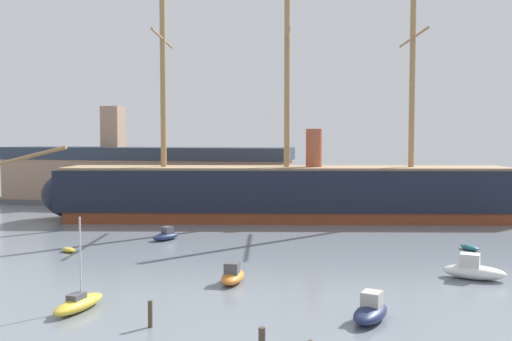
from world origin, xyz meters
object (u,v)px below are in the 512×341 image
at_px(motorboat_foreground_right, 371,311).
at_px(motorboat_alongside_bow, 166,235).
at_px(motorboat_near_centre, 233,276).
at_px(dinghy_alongside_stern, 469,247).
at_px(tall_ship, 287,192).
at_px(sailboat_foreground_left, 79,303).
at_px(dinghy_distant_centre, 332,208).
at_px(motorboat_far_left, 128,211).
at_px(motorboat_mid_right, 473,270).
at_px(dinghy_mid_left, 69,250).
at_px(dockside_warehouse_left, 145,175).
at_px(mooring_piling_right_pair, 150,314).

distance_m(motorboat_foreground_right, motorboat_alongside_bow, 32.54).
height_order(motorboat_near_centre, dinghy_alongside_stern, motorboat_near_centre).
height_order(tall_ship, sailboat_foreground_left, tall_ship).
bearing_deg(dinghy_alongside_stern, dinghy_distant_centre, 119.61).
bearing_deg(motorboat_foreground_right, motorboat_far_left, 131.29).
bearing_deg(dinghy_distant_centre, motorboat_mid_right, -69.87).
relative_size(tall_ship, motorboat_near_centre, 18.13).
xyz_separation_m(tall_ship, motorboat_foreground_right, (12.48, -41.31, -3.24)).
distance_m(sailboat_foreground_left, dinghy_mid_left, 20.25).
distance_m(motorboat_far_left, dockside_warehouse_left, 15.05).
height_order(motorboat_foreground_right, dockside_warehouse_left, dockside_warehouse_left).
bearing_deg(sailboat_foreground_left, dinghy_alongside_stern, 44.22).
bearing_deg(mooring_piling_right_pair, dinghy_mid_left, 131.65).
bearing_deg(motorboat_alongside_bow, dinghy_distant_centre, 63.18).
bearing_deg(motorboat_near_centre, mooring_piling_right_pair, -100.39).
bearing_deg(motorboat_mid_right, dinghy_mid_left, 176.42).
height_order(dinghy_alongside_stern, mooring_piling_right_pair, mooring_piling_right_pair).
bearing_deg(dockside_warehouse_left, mooring_piling_right_pair, -65.84).
bearing_deg(dinghy_distant_centre, sailboat_foreground_left, -101.37).
distance_m(motorboat_near_centre, dinghy_distant_centre, 46.82).
bearing_deg(motorboat_alongside_bow, motorboat_near_centre, -53.41).
distance_m(motorboat_mid_right, dinghy_alongside_stern, 12.36).
bearing_deg(dinghy_alongside_stern, motorboat_near_centre, -138.04).
xyz_separation_m(motorboat_near_centre, dinghy_distant_centre, (3.33, 46.71, -0.30)).
relative_size(motorboat_foreground_right, motorboat_near_centre, 1.13).
bearing_deg(motorboat_mid_right, motorboat_far_left, 146.92).
bearing_deg(mooring_piling_right_pair, sailboat_foreground_left, 161.36).
xyz_separation_m(dinghy_mid_left, dinghy_alongside_stern, (38.69, 9.95, 0.05)).
distance_m(tall_ship, mooring_piling_right_pair, 45.60).
bearing_deg(motorboat_alongside_bow, motorboat_mid_right, -19.43).
height_order(dinghy_mid_left, dinghy_distant_centre, dinghy_distant_centre).
height_order(motorboat_mid_right, motorboat_far_left, motorboat_mid_right).
xyz_separation_m(sailboat_foreground_left, mooring_piling_right_pair, (5.87, -1.98, 0.29)).
bearing_deg(motorboat_far_left, motorboat_foreground_right, -48.71).
bearing_deg(motorboat_alongside_bow, dockside_warehouse_left, 117.47).
relative_size(motorboat_alongside_bow, mooring_piling_right_pair, 2.35).
xyz_separation_m(tall_ship, dinghy_distant_centre, (5.07, 12.35, -3.57)).
distance_m(motorboat_foreground_right, dockside_warehouse_left, 67.60).
relative_size(motorboat_foreground_right, dockside_warehouse_left, 0.08).
bearing_deg(dinghy_alongside_stern, motorboat_foreground_right, -110.07).
bearing_deg(tall_ship, mooring_piling_right_pair, -90.38).
distance_m(tall_ship, motorboat_mid_right, 35.36).
distance_m(sailboat_foreground_left, motorboat_foreground_right, 18.77).
xyz_separation_m(motorboat_near_centre, motorboat_far_left, (-25.12, 33.87, 0.08)).
bearing_deg(dinghy_alongside_stern, tall_ship, 142.37).
distance_m(motorboat_foreground_right, dinghy_distant_centre, 54.17).
height_order(motorboat_alongside_bow, motorboat_far_left, motorboat_far_left).
bearing_deg(dinghy_mid_left, motorboat_mid_right, -3.58).
distance_m(dinghy_mid_left, dockside_warehouse_left, 41.48).
distance_m(motorboat_mid_right, motorboat_alongside_bow, 32.35).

